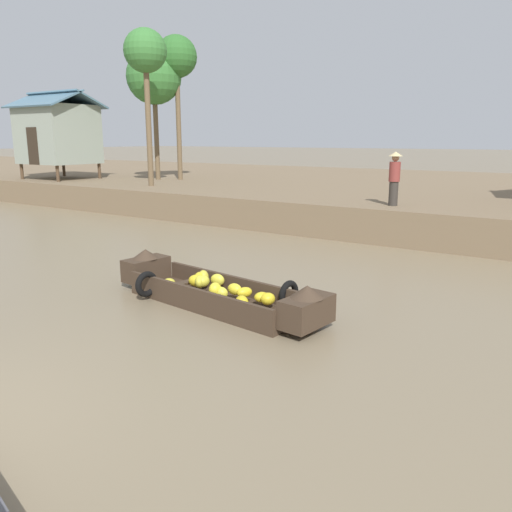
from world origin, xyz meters
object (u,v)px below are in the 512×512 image
object	(u,v)px
palm_tree_mid	(154,77)
palm_tree_far	(145,54)
vendor_person	(394,176)
banana_boat	(216,291)
stilt_house_left	(58,133)
palm_tree_near	(176,59)

from	to	relation	value
palm_tree_mid	palm_tree_far	size ratio (longest dim) A/B	0.97
palm_tree_far	vendor_person	distance (m)	12.20
banana_boat	palm_tree_mid	world-z (taller)	palm_tree_mid
stilt_house_left	palm_tree_far	xyz separation A→B (m)	(6.78, -0.32, 3.20)
palm_tree_far	stilt_house_left	bearing A→B (deg)	177.33
vendor_person	palm_tree_near	bearing A→B (deg)	161.51
stilt_house_left	palm_tree_near	xyz separation A→B (m)	(5.51, 3.04, 3.51)
stilt_house_left	palm_tree_near	distance (m)	7.20
palm_tree_near	palm_tree_mid	bearing A→B (deg)	-149.42
palm_tree_near	palm_tree_mid	distance (m)	1.42
banana_boat	palm_tree_near	xyz separation A→B (m)	(-11.97, 12.48, 6.61)
stilt_house_left	palm_tree_near	world-z (taller)	palm_tree_near
banana_boat	palm_tree_near	world-z (taller)	palm_tree_near
banana_boat	palm_tree_far	size ratio (longest dim) A/B	0.74
vendor_person	stilt_house_left	bearing A→B (deg)	176.34
palm_tree_near	palm_tree_far	world-z (taller)	palm_tree_near
stilt_house_left	vendor_person	size ratio (longest dim) A/B	2.63
stilt_house_left	palm_tree_far	world-z (taller)	palm_tree_far
banana_boat	stilt_house_left	bearing A→B (deg)	151.63
stilt_house_left	vendor_person	xyz separation A→B (m)	(18.06, -1.16, -1.38)
banana_boat	stilt_house_left	world-z (taller)	stilt_house_left
palm_tree_near	vendor_person	world-z (taller)	palm_tree_near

